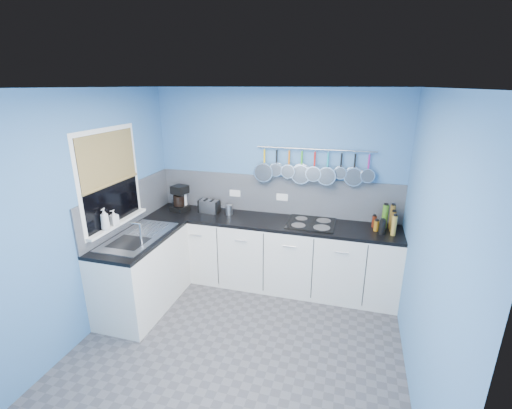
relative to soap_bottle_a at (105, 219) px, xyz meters
The scene contains 45 objects.
floor 1.93m from the soap_bottle_a, ahead, with size 3.20×3.00×0.02m, color #47474C.
ceiling 2.04m from the soap_bottle_a, ahead, with size 3.20×3.00×0.02m, color white.
wall_back 2.10m from the soap_bottle_a, 43.16° to the left, with size 3.20×0.02×2.50m, color teal.
wall_front 2.20m from the soap_bottle_a, 46.01° to the right, with size 3.20×0.02×2.50m, color teal.
wall_left 0.14m from the soap_bottle_a, 136.85° to the right, with size 0.02×3.00×2.50m, color teal.
wall_right 3.14m from the soap_bottle_a, ahead, with size 0.02×3.00×2.50m, color teal.
backsplash_back 2.08m from the soap_bottle_a, 42.72° to the left, with size 3.20×0.02×0.50m, color slate.
backsplash_left 0.53m from the soap_bottle_a, 96.30° to the left, with size 0.02×1.80×0.50m, color slate.
cabinet_run_back 2.04m from the soap_bottle_a, 36.33° to the left, with size 3.20×0.60×0.86m, color silver.
worktop_back 1.92m from the soap_bottle_a, 36.33° to the left, with size 3.20×0.60×0.04m, color black.
cabinet_run_left 0.81m from the soap_bottle_a, 44.37° to the left, with size 0.60×1.20×0.86m, color silver.
worktop_left 0.43m from the soap_bottle_a, 44.37° to the left, with size 0.60×1.20×0.04m, color black.
window_frame 0.44m from the soap_bottle_a, 101.31° to the left, with size 0.01×1.00×1.10m, color white.
window_glass 0.44m from the soap_bottle_a, 100.08° to the left, with size 0.01×0.90×1.00m, color black.
bamboo_blind 0.65m from the soap_bottle_a, 98.09° to the left, with size 0.01×0.90×0.55m, color olive.
window_sill 0.26m from the soap_bottle_a, 95.08° to the left, with size 0.10×0.98×0.03m, color white.
sink_unit 0.42m from the soap_bottle_a, 44.37° to the left, with size 0.50×0.95×0.01m, color silver.
mixer_tap 0.42m from the soap_bottle_a, ahead, with size 0.12×0.08×0.26m, color silver, non-canonical shape.
socket_left 1.71m from the soap_bottle_a, 55.01° to the left, with size 0.15×0.01×0.09m, color white.
socket_right 2.15m from the soap_bottle_a, 40.66° to the left, with size 0.15×0.01×0.09m, color white.
pot_rail 2.53m from the soap_bottle_a, 34.11° to the left, with size 0.02×0.02×1.45m, color silver.
soap_bottle_a is the anchor object (origin of this frame).
soap_bottle_b 0.15m from the soap_bottle_a, 90.00° to the left, with size 0.08×0.08×0.17m, color white.
paper_towel 1.25m from the soap_bottle_a, 76.77° to the left, with size 0.13×0.13×0.28m, color white.
coffee_maker 1.19m from the soap_bottle_a, 76.45° to the left, with size 0.19×0.22×0.34m, color black, non-canonical shape.
toaster 1.39m from the soap_bottle_a, 60.50° to the left, with size 0.26×0.15×0.16m, color silver.
canister 1.54m from the soap_bottle_a, 50.56° to the left, with size 0.09×0.09×0.13m, color silver.
hob 2.37m from the soap_bottle_a, 29.13° to the left, with size 0.58×0.51×0.01m, color black.
pan_0 1.99m from the soap_bottle_a, 44.38° to the left, with size 0.25×0.08×0.44m, color silver, non-canonical shape.
pan_1 2.11m from the soap_bottle_a, 41.30° to the left, with size 0.17×0.06×0.36m, color silver, non-canonical shape.
pan_2 2.23m from the soap_bottle_a, 38.56° to the left, with size 0.18×0.09×0.37m, color silver, non-canonical shape.
pan_3 2.35m from the soap_bottle_a, 36.11° to the left, with size 0.25×0.06×0.44m, color silver, non-canonical shape.
pan_4 2.48m from the soap_bottle_a, 33.92° to the left, with size 0.19×0.11×0.38m, color silver, non-canonical shape.
pan_5 2.61m from the soap_bottle_a, 31.95° to the left, with size 0.23×0.10×0.42m, color silver, non-canonical shape.
pan_6 2.75m from the soap_bottle_a, 30.18° to the left, with size 0.15×0.06×0.34m, color silver, non-canonical shape.
pan_7 2.88m from the soap_bottle_a, 28.57° to the left, with size 0.23×0.06×0.42m, color silver, non-canonical shape.
pan_8 3.02m from the soap_bottle_a, 27.12° to the left, with size 0.17×0.08×0.36m, color silver, non-canonical shape.
condiment_0 3.24m from the soap_bottle_a, 22.85° to the left, with size 0.06×0.06×0.29m, color brown.
condiment_1 3.17m from the soap_bottle_a, 23.42° to the left, with size 0.07×0.07×0.28m, color #3F721E.
condiment_2 3.06m from the soap_bottle_a, 24.01° to the left, with size 0.05×0.05×0.14m, color #4C190C.
condiment_3 3.21m from the soap_bottle_a, 21.30° to the left, with size 0.06×0.06×0.24m, color brown.
condiment_4 3.11m from the soap_bottle_a, 21.87° to the left, with size 0.07×0.07×0.10m, color #265919.
condiment_5 3.04m from the soap_bottle_a, 21.85° to the left, with size 0.06×0.06×0.12m, color #8C5914.
condiment_6 3.17m from the soap_bottle_a, 19.25° to the left, with size 0.06×0.06×0.23m, color olive.
condiment_7 3.06m from the soap_bottle_a, 20.14° to the left, with size 0.07×0.07×0.16m, color black.
Camera 1 is at (0.98, -2.89, 2.52)m, focal length 25.02 mm.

